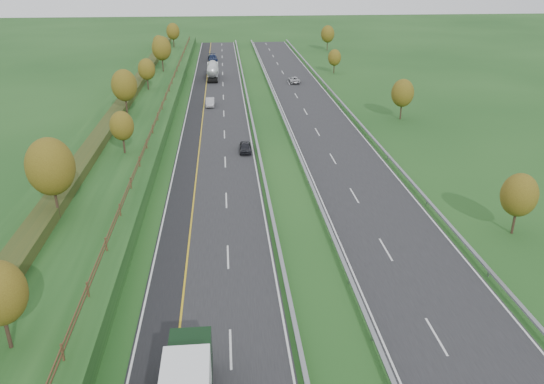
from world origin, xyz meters
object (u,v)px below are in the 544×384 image
(car_silver_mid, at_px, (210,102))
(car_oncoming, at_px, (294,80))
(car_dark_near, at_px, (245,147))
(road_tanker, at_px, (213,70))
(car_small_far, at_px, (213,58))

(car_silver_mid, distance_m, car_oncoming, 25.59)
(car_dark_near, bearing_deg, car_oncoming, 75.76)
(car_dark_near, bearing_deg, road_tanker, 96.86)
(car_dark_near, xyz_separation_m, car_oncoming, (12.35, 44.46, -0.01))
(car_oncoming, bearing_deg, car_small_far, -60.48)
(car_dark_near, height_order, car_small_far, car_small_far)
(car_oncoming, bearing_deg, road_tanker, -21.50)
(road_tanker, relative_size, car_silver_mid, 2.61)
(car_small_far, bearing_deg, road_tanker, -93.26)
(car_dark_near, bearing_deg, car_silver_mid, 102.56)
(car_small_far, height_order, car_oncoming, car_small_far)
(car_silver_mid, xyz_separation_m, car_small_far, (-0.10, 47.65, 0.12))
(car_dark_near, xyz_separation_m, car_small_far, (-5.24, 73.43, 0.16))
(car_small_far, distance_m, car_oncoming, 33.89)
(road_tanker, height_order, car_oncoming, road_tanker)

